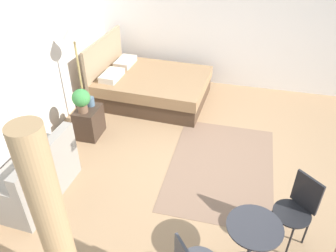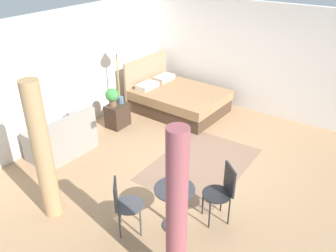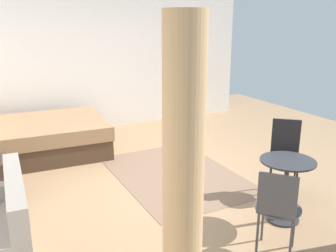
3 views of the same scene
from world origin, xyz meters
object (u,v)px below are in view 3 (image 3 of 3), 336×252
at_px(bed, 33,137).
at_px(cafe_chair_near_couch, 277,205).
at_px(balcony_table, 286,179).
at_px(cafe_chair_near_window, 285,150).

bearing_deg(bed, cafe_chair_near_couch, -157.78).
bearing_deg(cafe_chair_near_couch, bed, 22.22).
height_order(bed, balcony_table, bed).
height_order(bed, cafe_chair_near_window, bed).
xyz_separation_m(cafe_chair_near_window, cafe_chair_near_couch, (-1.01, 1.05, -0.04)).
relative_size(bed, balcony_table, 3.13).
xyz_separation_m(balcony_table, cafe_chair_near_couch, (-0.46, 0.56, 0.04)).
distance_m(balcony_table, cafe_chair_near_couch, 0.73).
bearing_deg(cafe_chair_near_couch, balcony_table, -50.23).
relative_size(balcony_table, cafe_chair_near_window, 0.75).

